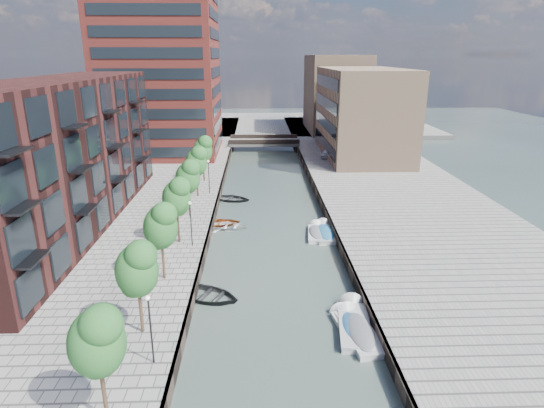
{
  "coord_description": "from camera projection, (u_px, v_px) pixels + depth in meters",
  "views": [
    {
      "loc": [
        -1.42,
        -13.21,
        17.11
      ],
      "look_at": [
        0.0,
        28.01,
        3.5
      ],
      "focal_mm": 30.0,
      "sensor_mm": 36.0,
      "label": 1
    }
  ],
  "objects": [
    {
      "name": "sloop_4",
      "position": [
        232.0,
        200.0,
        55.92
      ],
      "size": [
        5.34,
        4.54,
        0.94
      ],
      "primitive_type": "imported",
      "rotation": [
        0.0,
        0.0,
        1.24
      ],
      "color": "black",
      "rests_on": "ground"
    },
    {
      "name": "tree_0",
      "position": [
        97.0,
        339.0,
        19.8
      ],
      "size": [
        2.5,
        2.5,
        5.95
      ],
      "color": "#382619",
      "rests_on": "quay_left"
    },
    {
      "name": "tree_1",
      "position": [
        136.0,
        267.0,
        26.45
      ],
      "size": [
        2.5,
        2.5,
        5.95
      ],
      "color": "#382619",
      "rests_on": "quay_left"
    },
    {
      "name": "sloop_0",
      "position": [
        208.0,
        298.0,
        33.47
      ],
      "size": [
        5.98,
        5.25,
        1.03
      ],
      "primitive_type": "imported",
      "rotation": [
        0.0,
        0.0,
        1.16
      ],
      "color": "black",
      "rests_on": "ground"
    },
    {
      "name": "motorboat_1",
      "position": [
        357.0,
        330.0,
        29.26
      ],
      "size": [
        2.53,
        5.42,
        1.74
      ],
      "color": "beige",
      "rests_on": "ground"
    },
    {
      "name": "quay_wall_left",
      "position": [
        219.0,
        197.0,
        55.55
      ],
      "size": [
        0.25,
        140.0,
        1.0
      ],
      "primitive_type": "cube",
      "color": "#332823",
      "rests_on": "ground"
    },
    {
      "name": "bridge",
      "position": [
        264.0,
        142.0,
        85.85
      ],
      "size": [
        13.0,
        6.0,
        1.3
      ],
      "color": "gray",
      "rests_on": "ground"
    },
    {
      "name": "tan_block_far",
      "position": [
        336.0,
        93.0,
        99.17
      ],
      "size": [
        12.0,
        20.0,
        16.0
      ],
      "primitive_type": "cube",
      "color": "tan",
      "rests_on": "quay_right"
    },
    {
      "name": "water",
      "position": [
        269.0,
        200.0,
        55.91
      ],
      "size": [
        300.0,
        300.0,
        0.0
      ],
      "primitive_type": "plane",
      "color": "#38473F",
      "rests_on": "ground"
    },
    {
      "name": "motorboat_0",
      "position": [
        350.0,
        326.0,
        29.71
      ],
      "size": [
        2.26,
        4.66,
        1.49
      ],
      "color": "silver",
      "rests_on": "ground"
    },
    {
      "name": "tree_5",
      "position": [
        196.0,
        161.0,
        53.02
      ],
      "size": [
        2.5,
        2.5,
        5.95
      ],
      "color": "#382619",
      "rests_on": "quay_left"
    },
    {
      "name": "tree_6",
      "position": [
        203.0,
        149.0,
        59.66
      ],
      "size": [
        2.5,
        2.5,
        5.95
      ],
      "color": "#382619",
      "rests_on": "quay_left"
    },
    {
      "name": "lamp_0",
      "position": [
        150.0,
        323.0,
        24.2
      ],
      "size": [
        0.24,
        0.24,
        4.12
      ],
      "color": "black",
      "rests_on": "quay_left"
    },
    {
      "name": "quay_right",
      "position": [
        397.0,
        195.0,
        56.28
      ],
      "size": [
        20.0,
        140.0,
        1.0
      ],
      "primitive_type": "cube",
      "color": "gray",
      "rests_on": "ground"
    },
    {
      "name": "tower",
      "position": [
        160.0,
        62.0,
        74.07
      ],
      "size": [
        18.0,
        18.0,
        30.0
      ],
      "primitive_type": "cube",
      "color": "maroon",
      "rests_on": "quay_left"
    },
    {
      "name": "sloop_2",
      "position": [
        221.0,
        225.0,
        48.01
      ],
      "size": [
        4.31,
        3.3,
        0.83
      ],
      "primitive_type": "imported",
      "rotation": [
        0.0,
        0.0,
        1.68
      ],
      "color": "#8D360F",
      "rests_on": "ground"
    },
    {
      "name": "lamp_1",
      "position": [
        191.0,
        219.0,
        39.39
      ],
      "size": [
        0.24,
        0.24,
        4.12
      ],
      "color": "black",
      "rests_on": "quay_left"
    },
    {
      "name": "far_closure",
      "position": [
        262.0,
        125.0,
        112.7
      ],
      "size": [
        80.0,
        40.0,
        1.0
      ],
      "primitive_type": "cube",
      "color": "gray",
      "rests_on": "ground"
    },
    {
      "name": "tan_block_near",
      "position": [
        362.0,
        113.0,
        74.81
      ],
      "size": [
        12.0,
        25.0,
        14.0
      ],
      "primitive_type": "cube",
      "color": "tan",
      "rests_on": "quay_right"
    },
    {
      "name": "tree_2",
      "position": [
        160.0,
        225.0,
        33.09
      ],
      "size": [
        2.5,
        2.5,
        5.95
      ],
      "color": "#382619",
      "rests_on": "quay_left"
    },
    {
      "name": "apartment_block",
      "position": [
        62.0,
        155.0,
        43.26
      ],
      "size": [
        8.0,
        38.0,
        14.0
      ],
      "primitive_type": "cube",
      "color": "black",
      "rests_on": "quay_left"
    },
    {
      "name": "tree_4",
      "position": [
        188.0,
        176.0,
        46.38
      ],
      "size": [
        2.5,
        2.5,
        5.95
      ],
      "color": "#382619",
      "rests_on": "quay_left"
    },
    {
      "name": "car",
      "position": [
        327.0,
        153.0,
        74.3
      ],
      "size": [
        2.77,
        4.36,
        1.38
      ],
      "primitive_type": "imported",
      "rotation": [
        0.0,
        0.0,
        -0.3
      ],
      "color": "silver",
      "rests_on": "quay_right"
    },
    {
      "name": "lamp_2",
      "position": [
        209.0,
        173.0,
        54.57
      ],
      "size": [
        0.24,
        0.24,
        4.12
      ],
      "color": "black",
      "rests_on": "quay_left"
    },
    {
      "name": "motorboat_4",
      "position": [
        316.0,
        233.0,
        45.33
      ],
      "size": [
        2.08,
        4.78,
        1.54
      ],
      "color": "silver",
      "rests_on": "ground"
    },
    {
      "name": "motorboat_2",
      "position": [
        353.0,
        322.0,
        30.31
      ],
      "size": [
        2.66,
        5.93,
        1.91
      ],
      "color": "#B4B4B2",
      "rests_on": "ground"
    },
    {
      "name": "sloop_3",
      "position": [
        228.0,
        228.0,
        47.01
      ],
      "size": [
        4.52,
        3.47,
        0.87
      ],
      "primitive_type": "imported",
      "rotation": [
        0.0,
        0.0,
        1.45
      ],
      "color": "white",
      "rests_on": "ground"
    },
    {
      "name": "quay_wall_right",
      "position": [
        318.0,
        196.0,
        55.95
      ],
      "size": [
        0.25,
        140.0,
        1.0
      ],
      "primitive_type": "cube",
      "color": "#332823",
      "rests_on": "ground"
    },
    {
      "name": "tree_3",
      "position": [
        176.0,
        196.0,
        39.73
      ],
      "size": [
        2.5,
        2.5,
        5.95
      ],
      "color": "#382619",
      "rests_on": "quay_left"
    },
    {
      "name": "motorboat_3",
      "position": [
        325.0,
        233.0,
        45.31
      ],
      "size": [
        1.94,
        5.13,
        1.69
      ],
      "color": "#B5B5B3",
      "rests_on": "ground"
    }
  ]
}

